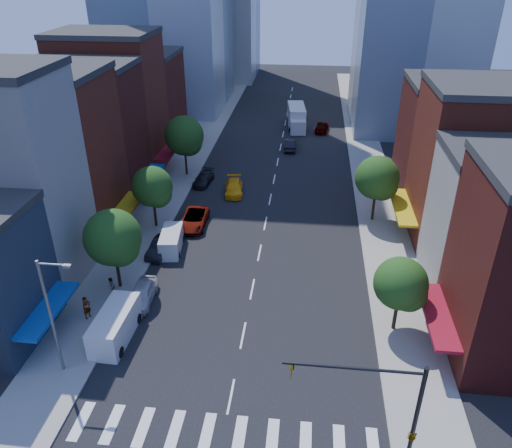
{
  "coord_description": "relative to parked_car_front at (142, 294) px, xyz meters",
  "views": [
    {
      "loc": [
        4.26,
        -23.06,
        25.83
      ],
      "look_at": [
        0.03,
        14.68,
        5.0
      ],
      "focal_mm": 35.0,
      "sensor_mm": 36.0,
      "label": 1
    }
  ],
  "objects": [
    {
      "name": "pedestrian_far",
      "position": [
        -2.84,
        0.51,
        0.16
      ],
      "size": [
        0.75,
        0.88,
        1.6
      ],
      "primitive_type": "imported",
      "rotation": [
        0.0,
        0.0,
        -1.37
      ],
      "color": "#999999",
      "rests_on": "sidewalk_left"
    },
    {
      "name": "traffic_car_oncoming",
      "position": [
        10.42,
        38.0,
        -0.03
      ],
      "size": [
        1.64,
        4.61,
        1.52
      ],
      "primitive_type": "imported",
      "rotation": [
        0.0,
        0.0,
        3.15
      ],
      "color": "black",
      "rests_on": "ground"
    },
    {
      "name": "cargo_van_near",
      "position": [
        -0.58,
        -4.69,
        0.38
      ],
      "size": [
        2.4,
        5.61,
        2.36
      ],
      "rotation": [
        0.0,
        0.0,
        -0.03
      ],
      "color": "silver",
      "rests_on": "ground"
    },
    {
      "name": "ground",
      "position": [
        8.92,
        -9.25,
        -0.79
      ],
      "size": [
        220.0,
        220.0,
        0.0
      ],
      "primitive_type": "plane",
      "color": "black",
      "rests_on": "ground"
    },
    {
      "name": "parked_car_front",
      "position": [
        0.0,
        0.0,
        0.0
      ],
      "size": [
        2.06,
        4.69,
        1.57
      ],
      "primitive_type": "imported",
      "rotation": [
        0.0,
        0.0,
        0.04
      ],
      "color": "silver",
      "rests_on": "ground"
    },
    {
      "name": "sidewalk_left",
      "position": [
        -3.58,
        30.75,
        -0.71
      ],
      "size": [
        5.0,
        120.0,
        0.15
      ],
      "primitive_type": "cube",
      "color": "gray",
      "rests_on": "ground"
    },
    {
      "name": "taxi",
      "position": [
        4.39,
        22.06,
        -0.05
      ],
      "size": [
        2.71,
        5.29,
        1.47
      ],
      "primitive_type": "imported",
      "rotation": [
        0.0,
        0.0,
        0.13
      ],
      "color": "#FFB20D",
      "rests_on": "ground"
    },
    {
      "name": "parked_car_rear",
      "position": [
        0.16,
        24.35,
        -0.12
      ],
      "size": [
        2.31,
        4.74,
        1.33
      ],
      "primitive_type": "imported",
      "rotation": [
        0.0,
        0.0,
        -0.1
      ],
      "color": "black",
      "rests_on": "ground"
    },
    {
      "name": "bldg_right_3",
      "position": [
        29.92,
        24.75,
        5.71
      ],
      "size": [
        12.0,
        10.0,
        13.0
      ],
      "primitive_type": "cube",
      "color": "#4E1513",
      "rests_on": "ground"
    },
    {
      "name": "streetlight",
      "position": [
        -2.89,
        -8.25,
        4.49
      ],
      "size": [
        2.25,
        0.25,
        9.0
      ],
      "color": "slate",
      "rests_on": "sidewalk_left"
    },
    {
      "name": "bldg_right_1",
      "position": [
        29.92,
        5.75,
        5.21
      ],
      "size": [
        12.0,
        8.0,
        12.0
      ],
      "primitive_type": "cube",
      "color": "silver",
      "rests_on": "ground"
    },
    {
      "name": "tree_left_mid",
      "position": [
        -2.43,
        12.67,
        3.74
      ],
      "size": [
        4.2,
        4.2,
        6.65
      ],
      "color": "black",
      "rests_on": "sidewalk_left"
    },
    {
      "name": "pedestrian_near",
      "position": [
        -3.61,
        -2.68,
        0.34
      ],
      "size": [
        0.74,
        0.85,
        1.96
      ],
      "primitive_type": "imported",
      "rotation": [
        0.0,
        0.0,
        1.11
      ],
      "color": "#999999",
      "rests_on": "sidewalk_left"
    },
    {
      "name": "bldg_left_4",
      "position": [
        -12.08,
        28.25,
        7.71
      ],
      "size": [
        12.0,
        9.0,
        17.0
      ],
      "primitive_type": "cube",
      "color": "maroon",
      "rests_on": "ground"
    },
    {
      "name": "tree_left_near",
      "position": [
        -2.43,
        1.67,
        4.08
      ],
      "size": [
        4.8,
        4.8,
        7.3
      ],
      "color": "black",
      "rests_on": "sidewalk_left"
    },
    {
      "name": "bldg_right_2",
      "position": [
        29.92,
        14.75,
        6.71
      ],
      "size": [
        12.0,
        10.0,
        15.0
      ],
      "primitive_type": "cube",
      "color": "maroon",
      "rests_on": "ground"
    },
    {
      "name": "sidewalk_right",
      "position": [
        21.42,
        30.75,
        -0.71
      ],
      "size": [
        5.0,
        120.0,
        0.15
      ],
      "primitive_type": "cube",
      "color": "gray",
      "rests_on": "ground"
    },
    {
      "name": "parked_car_third",
      "position": [
        1.42,
        13.36,
        -0.01
      ],
      "size": [
        2.65,
        5.6,
        1.54
      ],
      "primitive_type": "imported",
      "rotation": [
        0.0,
        0.0,
        0.02
      ],
      "color": "#999999",
      "rests_on": "ground"
    },
    {
      "name": "tree_right_near",
      "position": [
        20.57,
        -1.33,
        3.4
      ],
      "size": [
        4.0,
        4.0,
        6.2
      ],
      "color": "black",
      "rests_on": "sidewalk_right"
    },
    {
      "name": "bldg_left_3",
      "position": [
        -12.08,
        19.75,
        6.71
      ],
      "size": [
        12.0,
        8.0,
        15.0
      ],
      "primitive_type": "cube",
      "color": "#4E1513",
      "rests_on": "ground"
    },
    {
      "name": "tree_right_far",
      "position": [
        20.57,
        16.67,
        4.08
      ],
      "size": [
        4.6,
        4.6,
        7.2
      ],
      "color": "black",
      "rests_on": "sidewalk_right"
    },
    {
      "name": "crosswalk",
      "position": [
        8.92,
        -12.25,
        -0.78
      ],
      "size": [
        19.0,
        3.0,
        0.01
      ],
      "primitive_type": "cube",
      "color": "silver",
      "rests_on": "ground"
    },
    {
      "name": "parked_car_second",
      "position": [
        -0.58,
        7.67,
        -0.05
      ],
      "size": [
        2.12,
        4.63,
        1.47
      ],
      "primitive_type": "imported",
      "rotation": [
        0.0,
        0.0,
        -0.13
      ],
      "color": "black",
      "rests_on": "ground"
    },
    {
      "name": "cargo_van_far",
      "position": [
        0.3,
        8.24,
        0.18
      ],
      "size": [
        2.39,
        4.79,
        1.96
      ],
      "rotation": [
        0.0,
        0.0,
        0.12
      ],
      "color": "silver",
      "rests_on": "ground"
    },
    {
      "name": "box_truck",
      "position": [
        10.86,
        48.49,
        0.86
      ],
      "size": [
        3.45,
        8.88,
        3.49
      ],
      "rotation": [
        0.0,
        0.0,
        0.11
      ],
      "color": "silver",
      "rests_on": "ground"
    },
    {
      "name": "traffic_signal",
      "position": [
        18.86,
        -13.75,
        3.37
      ],
      "size": [
        7.24,
        2.24,
        8.0
      ],
      "color": "black",
      "rests_on": "sidewalk_right"
    },
    {
      "name": "traffic_car_far",
      "position": [
        15.06,
        46.96,
        0.04
      ],
      "size": [
        2.5,
        5.03,
        1.65
      ],
      "primitive_type": "imported",
      "rotation": [
        0.0,
        0.0,
        3.02
      ],
      "color": "#999999",
      "rests_on": "ground"
    },
    {
      "name": "tree_left_far",
      "position": [
        -2.43,
        26.67,
        4.42
      ],
      "size": [
        5.0,
        5.0,
        7.75
      ],
      "color": "black",
      "rests_on": "sidewalk_left"
    },
    {
      "name": "bldg_left_5",
      "position": [
        -12.08,
        37.75,
        5.71
      ],
      "size": [
        12.0,
        10.0,
        13.0
      ],
      "primitive_type": "cube",
      "color": "#4E1513",
      "rests_on": "ground"
    },
    {
      "name": "bldg_left_2",
      "position": [
        -12.08,
        11.25,
        7.21
      ],
      "size": [
        12.0,
        9.0,
        16.0
      ],
      "primitive_type": "cube",
      "color": "maroon",
      "rests_on": "ground"
    }
  ]
}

